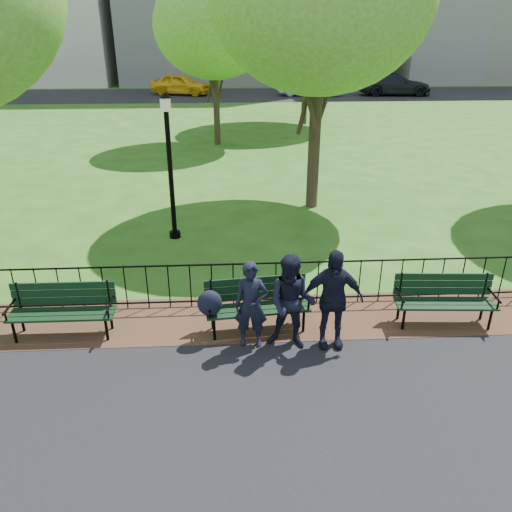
{
  "coord_description": "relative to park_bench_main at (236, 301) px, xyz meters",
  "views": [
    {
      "loc": [
        -0.66,
        -6.29,
        4.84
      ],
      "look_at": [
        -0.2,
        1.5,
        1.26
      ],
      "focal_mm": 35.0,
      "sensor_mm": 36.0,
      "label": 1
    }
  ],
  "objects": [
    {
      "name": "ground",
      "position": [
        0.57,
        -1.08,
        -0.63
      ],
      "size": [
        120.0,
        120.0,
        0.0
      ],
      "primitive_type": "plane",
      "color": "#285616"
    },
    {
      "name": "dirt_strip",
      "position": [
        0.57,
        0.42,
        -0.62
      ],
      "size": [
        60.0,
        1.6,
        0.01
      ],
      "primitive_type": "cube",
      "color": "#3D2619",
      "rests_on": "ground"
    },
    {
      "name": "far_street",
      "position": [
        0.57,
        33.92,
        -0.62
      ],
      "size": [
        70.0,
        9.0,
        0.01
      ],
      "primitive_type": "cube",
      "color": "black",
      "rests_on": "ground"
    },
    {
      "name": "iron_fence",
      "position": [
        0.57,
        0.92,
        -0.13
      ],
      "size": [
        24.06,
        0.06,
        1.0
      ],
      "color": "black",
      "rests_on": "ground"
    },
    {
      "name": "park_bench_main",
      "position": [
        0.0,
        0.0,
        0.0
      ],
      "size": [
        1.94,
        0.74,
        1.01
      ],
      "rotation": [
        0.0,
        0.0,
        0.11
      ],
      "color": "black",
      "rests_on": "ground"
    },
    {
      "name": "park_bench_left_a",
      "position": [
        -2.95,
        0.16,
        -0.06
      ],
      "size": [
        1.76,
        0.56,
        1.0
      ],
      "rotation": [
        0.0,
        0.0,
        -0.01
      ],
      "color": "black",
      "rests_on": "ground"
    },
    {
      "name": "park_bench_right_a",
      "position": [
        3.68,
        0.13,
        -0.07
      ],
      "size": [
        1.76,
        0.65,
        0.98
      ],
      "rotation": [
        0.0,
        0.0,
        -0.07
      ],
      "color": "black",
      "rests_on": "ground"
    },
    {
      "name": "lamppost",
      "position": [
        -1.46,
        4.44,
        1.29
      ],
      "size": [
        0.32,
        0.32,
        3.52
      ],
      "color": "black",
      "rests_on": "ground"
    },
    {
      "name": "tree_far_c",
      "position": [
        -0.5,
        15.53,
        4.3
      ],
      "size": [
        5.09,
        5.09,
        7.1
      ],
      "color": "#2D2116",
      "rests_on": "ground"
    },
    {
      "name": "person_left",
      "position": [
        0.24,
        -0.39,
        0.13
      ],
      "size": [
        0.59,
        0.42,
        1.5
      ],
      "primitive_type": "imported",
      "rotation": [
        0.0,
        0.0,
        -0.12
      ],
      "color": "black",
      "rests_on": "asphalt_path"
    },
    {
      "name": "person_mid",
      "position": [
        0.89,
        -0.46,
        0.2
      ],
      "size": [
        0.88,
        0.61,
        1.63
      ],
      "primitive_type": "imported",
      "rotation": [
        0.0,
        0.0,
        -0.28
      ],
      "color": "black",
      "rests_on": "asphalt_path"
    },
    {
      "name": "person_right",
      "position": [
        1.54,
        -0.46,
        0.24
      ],
      "size": [
        1.03,
        0.46,
        1.72
      ],
      "primitive_type": "imported",
      "rotation": [
        0.0,
        0.0,
        -0.05
      ],
      "color": "black",
      "rests_on": "asphalt_path"
    },
    {
      "name": "taxi",
      "position": [
        -3.56,
        34.11,
        0.19
      ],
      "size": [
        5.12,
        3.42,
        1.62
      ],
      "primitive_type": "imported",
      "rotation": [
        0.0,
        0.0,
        1.22
      ],
      "color": "yellow",
      "rests_on": "far_street"
    },
    {
      "name": "sedan_silver",
      "position": [
        6.41,
        32.94,
        0.17
      ],
      "size": [
        4.95,
        2.3,
        1.57
      ],
      "primitive_type": "imported",
      "rotation": [
        0.0,
        0.0,
        1.43
      ],
      "color": "#979A9E",
      "rests_on": "far_street"
    },
    {
      "name": "sedan_dark",
      "position": [
        13.1,
        32.88,
        0.19
      ],
      "size": [
        5.74,
        2.65,
        1.63
      ],
      "primitive_type": "imported",
      "rotation": [
        0.0,
        0.0,
        1.5
      ],
      "color": "black",
      "rests_on": "far_street"
    }
  ]
}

